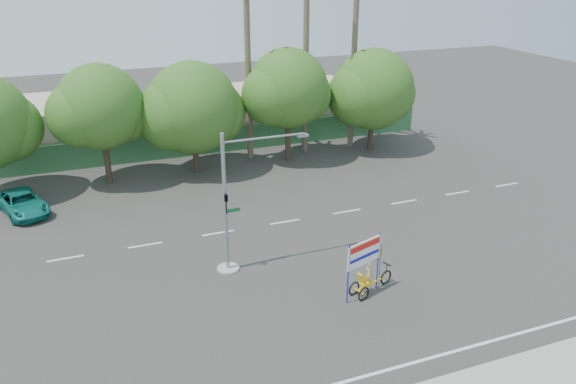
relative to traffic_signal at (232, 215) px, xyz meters
name	(u,v)px	position (x,y,z in m)	size (l,w,h in m)	color
ground	(306,302)	(2.20, -3.98, -2.92)	(120.00, 120.00, 0.00)	#33302D
fence	(199,142)	(2.20, 17.52, -1.92)	(38.00, 0.08, 2.00)	#336B3D
building_left	(58,128)	(-7.80, 22.02, -0.92)	(12.00, 8.00, 4.00)	#C4B39C
building_right	(277,109)	(10.20, 22.02, -1.12)	(14.00, 8.00, 3.60)	#C4B39C
tree_left	(100,110)	(-4.85, 14.02, 2.14)	(6.66, 5.60, 8.07)	#473828
tree_center	(192,111)	(1.14, 14.02, 1.55)	(7.62, 6.40, 7.85)	#473828
tree_right	(287,91)	(8.15, 14.02, 2.32)	(6.90, 5.80, 8.36)	#473828
tree_far_right	(373,92)	(15.15, 14.02, 1.73)	(7.38, 6.20, 7.94)	#473828
palm_tall	(306,13)	(10.20, 15.52, 7.55)	(3.73, 3.79, 17.45)	#70604C
palm_mid	(355,26)	(14.20, 15.52, 6.48)	(3.73, 3.79, 15.45)	#70604C
palm_short	(247,39)	(5.70, 15.52, 5.94)	(3.73, 3.79, 14.45)	#70604C
traffic_signal	(232,215)	(0.00, 0.00, 0.00)	(4.72, 1.10, 7.00)	gray
trike_billboard	(367,271)	(5.05, -4.28, -1.74)	(2.85, 1.24, 2.93)	black
pickup_truck	(22,203)	(-10.05, 10.80, -2.28)	(2.13, 4.62, 1.28)	#10756A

